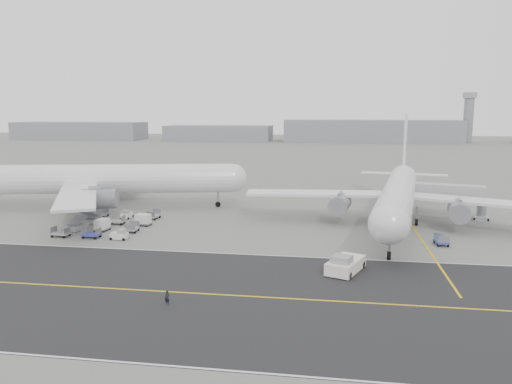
# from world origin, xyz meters

# --- Properties ---
(ground) EXTENTS (700.00, 700.00, 0.00)m
(ground) POSITION_xyz_m (0.00, 0.00, 0.00)
(ground) COLOR gray
(ground) RESTS_ON ground
(taxiway) EXTENTS (220.00, 59.00, 0.03)m
(taxiway) POSITION_xyz_m (5.02, -17.98, 0.01)
(taxiway) COLOR #262629
(taxiway) RESTS_ON ground
(horizon_buildings) EXTENTS (520.00, 28.00, 28.00)m
(horizon_buildings) POSITION_xyz_m (30.00, 260.00, 0.00)
(horizon_buildings) COLOR gray
(horizon_buildings) RESTS_ON ground
(control_tower) EXTENTS (7.00, 7.00, 31.25)m
(control_tower) POSITION_xyz_m (100.00, 265.00, 16.25)
(control_tower) COLOR gray
(control_tower) RESTS_ON ground
(airliner_a) EXTENTS (60.94, 59.67, 21.28)m
(airliner_a) POSITION_xyz_m (-31.78, 26.46, 6.12)
(airliner_a) COLOR white
(airliner_a) RESTS_ON ground
(airliner_b) EXTENTS (54.79, 55.82, 19.38)m
(airliner_b) POSITION_xyz_m (27.49, 20.39, 5.58)
(airliner_b) COLOR white
(airliner_b) RESTS_ON ground
(pushback_tug) EXTENTS (5.33, 8.62, 2.47)m
(pushback_tug) POSITION_xyz_m (17.70, -8.02, 1.01)
(pushback_tug) COLOR white
(pushback_tug) RESTS_ON ground
(jet_bridge) EXTENTS (17.35, 7.30, 6.49)m
(jet_bridge) POSITION_xyz_m (36.41, 28.61, 4.52)
(jet_bridge) COLOR gray
(jet_bridge) RESTS_ON ground
(gse_cluster) EXTENTS (18.39, 22.65, 2.13)m
(gse_cluster) POSITION_xyz_m (-22.05, 10.58, 0.00)
(gse_cluster) COLOR #98989D
(gse_cluster) RESTS_ON ground
(stray_dolly) EXTENTS (1.91, 2.86, 1.68)m
(stray_dolly) POSITION_xyz_m (32.36, 7.17, 0.00)
(stray_dolly) COLOR silver
(stray_dolly) RESTS_ON ground
(ground_crew_a) EXTENTS (0.65, 0.49, 1.59)m
(ground_crew_a) POSITION_xyz_m (-0.89, -21.70, 0.80)
(ground_crew_a) COLOR black
(ground_crew_a) RESTS_ON ground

